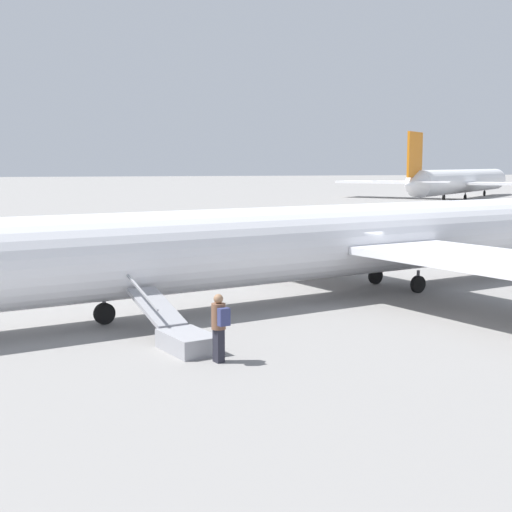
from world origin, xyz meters
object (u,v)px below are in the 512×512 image
airplane_far_right (461,181)px  boarding_stairs (181,334)px  airplane_main (362,238)px  passenger (219,323)px

airplane_far_right → boarding_stairs: airplane_far_right is taller
airplane_main → boarding_stairs: size_ratio=8.42×
airplane_main → boarding_stairs: (8.38, 6.23, -1.74)m
boarding_stairs → passenger: (-0.63, 1.71, 0.62)m
boarding_stairs → airplane_main: bearing=-68.1°
passenger → airplane_far_right: bearing=-51.9°
passenger → boarding_stairs: bearing=5.6°
airplane_far_right → airplane_main: bearing=-166.9°
passenger → airplane_main: bearing=-59.0°
airplane_far_right → passenger: size_ratio=22.49×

